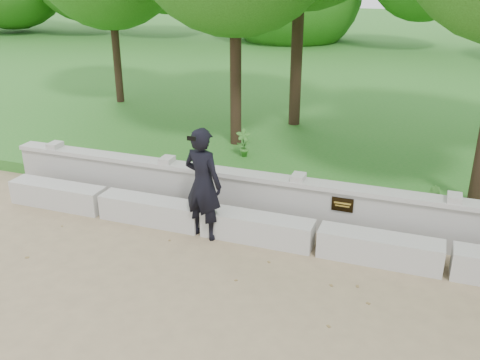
{
  "coord_description": "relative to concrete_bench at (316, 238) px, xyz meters",
  "views": [
    {
      "loc": [
        1.44,
        -5.66,
        4.38
      ],
      "look_at": [
        -1.31,
        1.9,
        1.06
      ],
      "focal_mm": 40.0,
      "sensor_mm": 36.0,
      "label": 1
    }
  ],
  "objects": [
    {
      "name": "lawn",
      "position": [
        -0.0,
        12.1,
        -0.1
      ],
      "size": [
        40.0,
        22.0,
        0.25
      ],
      "primitive_type": "cube",
      "color": "#236E1D",
      "rests_on": "ground"
    },
    {
      "name": "shrub_b",
      "position": [
        1.69,
        1.4,
        0.3
      ],
      "size": [
        0.29,
        0.34,
        0.55
      ],
      "primitive_type": "imported",
      "rotation": [
        0.0,
        0.0,
        1.73
      ],
      "color": "#3B7B2A",
      "rests_on": "lawn"
    },
    {
      "name": "ground",
      "position": [
        -0.0,
        -1.9,
        -0.22
      ],
      "size": [
        80.0,
        80.0,
        0.0
      ],
      "primitive_type": "plane",
      "color": "#94805A",
      "rests_on": "ground"
    },
    {
      "name": "shrub_a",
      "position": [
        -2.37,
        3.18,
        0.34
      ],
      "size": [
        0.4,
        0.34,
        0.64
      ],
      "primitive_type": "imported",
      "rotation": [
        0.0,
        0.0,
        0.38
      ],
      "color": "#3B7B2A",
      "rests_on": "lawn"
    },
    {
      "name": "concrete_bench",
      "position": [
        0.0,
        0.0,
        0.0
      ],
      "size": [
        11.9,
        0.45,
        0.45
      ],
      "color": "#AEABA4",
      "rests_on": "ground"
    },
    {
      "name": "man_main",
      "position": [
        -1.9,
        -0.15,
        0.74
      ],
      "size": [
        0.79,
        0.72,
        1.93
      ],
      "color": "black",
      "rests_on": "ground"
    },
    {
      "name": "parapet_wall",
      "position": [
        0.0,
        0.7,
        0.24
      ],
      "size": [
        12.5,
        0.35,
        0.9
      ],
      "color": "#A3A09A",
      "rests_on": "ground"
    }
  ]
}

